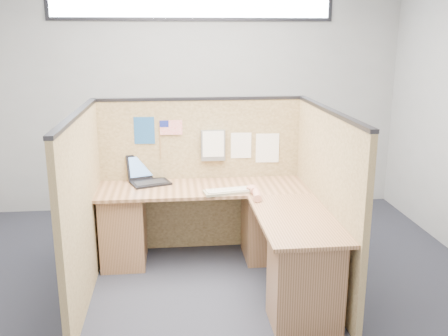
{
  "coord_description": "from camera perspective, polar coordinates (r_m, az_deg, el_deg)",
  "views": [
    {
      "loc": [
        -0.27,
        -3.77,
        2.11
      ],
      "look_at": [
        0.18,
        0.5,
        0.96
      ],
      "focal_mm": 40.0,
      "sensor_mm": 36.0,
      "label": 1
    }
  ],
  "objects": [
    {
      "name": "clerestory_window",
      "position": [
        6.02,
        -3.64,
        18.24
      ],
      "size": [
        3.3,
        0.04,
        0.38
      ],
      "color": "#232328",
      "rests_on": "wall_back"
    },
    {
      "name": "hand_forearm",
      "position": [
        4.4,
        3.59,
        -2.82
      ],
      "size": [
        0.1,
        0.35,
        0.07
      ],
      "color": "tan",
      "rests_on": "l_desk"
    },
    {
      "name": "laptop",
      "position": [
        4.86,
        -8.41,
        -0.85
      ],
      "size": [
        0.42,
        0.44,
        0.25
      ],
      "rotation": [
        0.0,
        0.0,
        0.34
      ],
      "color": "black",
      "rests_on": "l_desk"
    },
    {
      "name": "file_holder",
      "position": [
        4.85,
        -1.26,
        2.61
      ],
      "size": [
        0.23,
        0.05,
        0.3
      ],
      "color": "slate",
      "rests_on": "cubicle_partitions"
    },
    {
      "name": "blue_poster",
      "position": [
        4.83,
        -9.1,
        4.25
      ],
      "size": [
        0.2,
        0.01,
        0.26
      ],
      "primitive_type": "cube",
      "rotation": [
        0.0,
        0.0,
        -0.04
      ],
      "color": "#1D4E88",
      "rests_on": "cubicle_partitions"
    },
    {
      "name": "paper_left",
      "position": [
        4.91,
        1.97,
        2.59
      ],
      "size": [
        0.2,
        0.01,
        0.25
      ],
      "primitive_type": "cube",
      "rotation": [
        0.0,
        0.0,
        -0.05
      ],
      "color": "white",
      "rests_on": "cubicle_partitions"
    },
    {
      "name": "wall_back",
      "position": [
        6.07,
        -3.49,
        8.29
      ],
      "size": [
        5.0,
        0.0,
        5.0
      ],
      "primitive_type": "plane",
      "rotation": [
        1.57,
        0.0,
        0.0
      ],
      "color": "#95989A",
      "rests_on": "floor"
    },
    {
      "name": "cubicle_partitions",
      "position": [
        4.42,
        -2.24,
        -2.66
      ],
      "size": [
        2.06,
        1.83,
        1.53
      ],
      "color": "brown",
      "rests_on": "floor"
    },
    {
      "name": "american_flag",
      "position": [
        4.81,
        -6.38,
        4.45
      ],
      "size": [
        0.22,
        0.01,
        0.38
      ],
      "color": "olive",
      "rests_on": "cubicle_partitions"
    },
    {
      "name": "floor",
      "position": [
        4.33,
        -1.74,
        -14.12
      ],
      "size": [
        5.0,
        5.0,
        0.0
      ],
      "primitive_type": "plane",
      "color": "black",
      "rests_on": "ground"
    },
    {
      "name": "paper_right",
      "position": [
        4.96,
        4.98,
        2.29
      ],
      "size": [
        0.23,
        0.02,
        0.29
      ],
      "primitive_type": "cube",
      "rotation": [
        0.0,
        0.0,
        -0.06
      ],
      "color": "white",
      "rests_on": "cubicle_partitions"
    },
    {
      "name": "keyboard",
      "position": [
        4.49,
        0.66,
        -2.66
      ],
      "size": [
        0.49,
        0.24,
        0.03
      ],
      "rotation": [
        0.0,
        0.0,
        0.17
      ],
      "color": "gray",
      "rests_on": "l_desk"
    },
    {
      "name": "wall_front",
      "position": [
        1.7,
        3.78,
        -9.59
      ],
      "size": [
        5.0,
        0.0,
        5.0
      ],
      "primitive_type": "plane",
      "rotation": [
        -1.57,
        0.0,
        0.0
      ],
      "color": "#95989A",
      "rests_on": "floor"
    },
    {
      "name": "l_desk",
      "position": [
        4.43,
        0.33,
        -7.76
      ],
      "size": [
        1.95,
        1.75,
        0.73
      ],
      "color": "brown",
      "rests_on": "floor"
    },
    {
      "name": "mouse",
      "position": [
        4.52,
        3.2,
        -2.51
      ],
      "size": [
        0.1,
        0.06,
        0.04
      ],
      "primitive_type": "ellipsoid",
      "rotation": [
        0.0,
        0.0,
        -0.03
      ],
      "color": "silver",
      "rests_on": "l_desk"
    }
  ]
}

